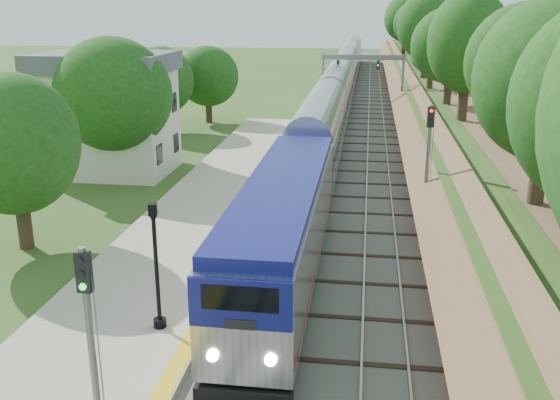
# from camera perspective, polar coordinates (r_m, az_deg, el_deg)

# --- Properties ---
(trackbed) EXTENTS (9.50, 170.00, 0.28)m
(trackbed) POSITION_cam_1_polar(r_m,az_deg,el_deg) (70.26, 7.08, 8.35)
(trackbed) COLOR #4C4944
(trackbed) RESTS_ON ground
(platform) EXTENTS (6.40, 68.00, 0.38)m
(platform) POSITION_cam_1_polar(r_m,az_deg,el_deg) (28.82, -9.43, -4.78)
(platform) COLOR gray
(platform) RESTS_ON ground
(yellow_stripe) EXTENTS (0.55, 68.00, 0.01)m
(yellow_stripe) POSITION_cam_1_polar(r_m,az_deg,el_deg) (28.05, -3.86, -4.78)
(yellow_stripe) COLOR gold
(yellow_stripe) RESTS_ON platform
(embankment) EXTENTS (10.64, 170.00, 11.70)m
(embankment) POSITION_cam_1_polar(r_m,az_deg,el_deg) (70.35, 14.04, 9.54)
(embankment) COLOR brown
(embankment) RESTS_ON ground
(station_building) EXTENTS (8.60, 6.60, 8.00)m
(station_building) POSITION_cam_1_polar(r_m,az_deg,el_deg) (43.51, -15.42, 7.70)
(station_building) COLOR beige
(station_building) RESTS_ON ground
(signal_gantry) EXTENTS (8.40, 0.38, 6.20)m
(signal_gantry) POSITION_cam_1_polar(r_m,az_deg,el_deg) (64.69, 7.56, 11.81)
(signal_gantry) COLOR slate
(signal_gantry) RESTS_ON ground
(trees_behind_platform) EXTENTS (7.82, 53.32, 7.21)m
(trees_behind_platform) POSITION_cam_1_polar(r_m,az_deg,el_deg) (33.91, -17.17, 5.70)
(trees_behind_platform) COLOR #332316
(trees_behind_platform) RESTS_ON ground
(train) EXTENTS (2.87, 115.30, 4.22)m
(train) POSITION_cam_1_polar(r_m,az_deg,el_deg) (71.87, 5.55, 10.31)
(train) COLOR black
(train) RESTS_ON trackbed
(lamppost_far) EXTENTS (0.44, 0.44, 4.45)m
(lamppost_far) POSITION_cam_1_polar(r_m,az_deg,el_deg) (21.39, -11.20, -6.63)
(lamppost_far) COLOR black
(lamppost_far) RESTS_ON platform
(signal_platform) EXTENTS (0.33, 0.26, 5.55)m
(signal_platform) POSITION_cam_1_polar(r_m,az_deg,el_deg) (15.11, -16.95, -11.72)
(signal_platform) COLOR slate
(signal_platform) RESTS_ON platform
(signal_farside) EXTENTS (0.34, 0.27, 6.23)m
(signal_farside) POSITION_cam_1_polar(r_m,az_deg,el_deg) (31.79, 13.39, 4.16)
(signal_farside) COLOR slate
(signal_farside) RESTS_ON ground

